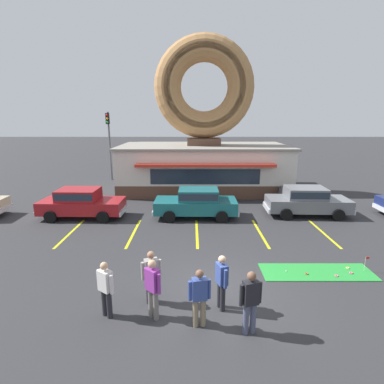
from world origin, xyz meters
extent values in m
plane|color=#2D2D30|center=(0.00, 0.00, 0.00)|extent=(160.00, 160.00, 0.00)
cube|color=brown|center=(0.09, 14.00, 0.45)|extent=(12.00, 6.00, 0.90)
cube|color=silver|center=(0.09, 14.00, 2.05)|extent=(12.00, 6.00, 2.30)
cube|color=gray|center=(0.09, 14.00, 3.28)|extent=(12.30, 6.30, 0.16)
cube|color=red|center=(0.09, 10.70, 2.35)|extent=(9.00, 0.60, 0.20)
cube|color=#232D3D|center=(0.09, 10.98, 1.55)|extent=(7.20, 0.03, 1.00)
cube|color=brown|center=(0.09, 14.00, 3.61)|extent=(2.40, 1.80, 0.50)
torus|color=#B27F4C|center=(0.09, 14.00, 7.41)|extent=(7.10, 1.90, 7.10)
torus|color=tan|center=(0.09, 13.57, 7.41)|extent=(6.25, 1.05, 6.24)
cube|color=green|center=(3.63, 1.26, 0.01)|extent=(3.89, 1.24, 0.03)
torus|color=#D8667F|center=(4.18, 0.94, 0.05)|extent=(0.13, 0.13, 0.04)
torus|color=#D8667F|center=(4.78, 1.14, 0.05)|extent=(0.13, 0.13, 0.04)
torus|color=#E5C666|center=(4.84, 1.50, 0.05)|extent=(0.13, 0.13, 0.04)
torus|color=brown|center=(3.20, 1.09, 0.05)|extent=(0.13, 0.13, 0.04)
sphere|color=white|center=(2.55, 1.25, 0.05)|extent=(0.04, 0.04, 0.04)
cylinder|color=silver|center=(5.33, 1.32, 0.31)|extent=(0.01, 0.01, 0.55)
cube|color=red|center=(5.39, 1.32, 0.53)|extent=(0.12, 0.01, 0.08)
cube|color=silver|center=(-11.10, 7.35, 0.42)|extent=(0.15, 1.67, 0.24)
cube|color=silver|center=(9.69, 7.47, 0.42)|extent=(0.13, 1.67, 0.24)
cube|color=maroon|center=(-6.73, 7.29, 0.66)|extent=(4.43, 1.84, 0.68)
cube|color=maroon|center=(-6.88, 7.29, 1.30)|extent=(2.13, 1.60, 0.60)
cube|color=#232D3D|center=(-6.88, 7.29, 1.32)|extent=(2.05, 1.62, 0.36)
cube|color=silver|center=(-4.50, 7.25, 0.42)|extent=(0.13, 1.67, 0.24)
cube|color=silver|center=(-8.96, 7.33, 0.42)|extent=(0.13, 1.67, 0.24)
cylinder|color=black|center=(-5.35, 8.14, 0.32)|extent=(0.64, 0.23, 0.64)
cylinder|color=black|center=(-5.38, 6.39, 0.32)|extent=(0.64, 0.23, 0.64)
cylinder|color=black|center=(-8.08, 8.20, 0.32)|extent=(0.64, 0.23, 0.64)
cylinder|color=black|center=(-8.11, 6.44, 0.32)|extent=(0.64, 0.23, 0.64)
cube|color=#196066|center=(-0.58, 7.32, 0.66)|extent=(4.42, 1.82, 0.68)
cube|color=#196066|center=(-0.43, 7.32, 1.30)|extent=(2.12, 1.59, 0.60)
cube|color=#232D3D|center=(-0.43, 7.32, 1.32)|extent=(2.04, 1.61, 0.36)
cube|color=silver|center=(-2.81, 7.35, 0.42)|extent=(0.12, 1.67, 0.24)
cube|color=silver|center=(1.65, 7.29, 0.42)|extent=(0.12, 1.67, 0.24)
cylinder|color=black|center=(-1.95, 6.46, 0.32)|extent=(0.64, 0.23, 0.64)
cylinder|color=black|center=(-1.93, 8.22, 0.32)|extent=(0.64, 0.23, 0.64)
cylinder|color=black|center=(0.77, 6.42, 0.32)|extent=(0.64, 0.23, 0.64)
cylinder|color=black|center=(0.80, 8.18, 0.32)|extent=(0.64, 0.23, 0.64)
cube|color=slate|center=(5.63, 7.66, 0.66)|extent=(4.47, 1.94, 0.68)
cube|color=slate|center=(5.48, 7.67, 1.30)|extent=(2.16, 1.65, 0.60)
cube|color=#232D3D|center=(5.48, 7.67, 1.32)|extent=(2.08, 1.67, 0.36)
cube|color=silver|center=(7.86, 7.57, 0.42)|extent=(0.17, 1.67, 0.24)
cube|color=silver|center=(3.40, 7.76, 0.42)|extent=(0.17, 1.67, 0.24)
cylinder|color=black|center=(7.03, 8.48, 0.32)|extent=(0.65, 0.25, 0.64)
cylinder|color=black|center=(6.96, 6.73, 0.32)|extent=(0.65, 0.25, 0.64)
cylinder|color=black|center=(4.30, 8.60, 0.32)|extent=(0.65, 0.25, 0.64)
cylinder|color=black|center=(4.23, 6.84, 0.32)|extent=(0.65, 0.25, 0.64)
cylinder|color=#474C66|center=(0.76, -1.76, 0.42)|extent=(0.15, 0.15, 0.84)
cylinder|color=#474C66|center=(0.57, -1.81, 0.42)|extent=(0.15, 0.15, 0.84)
cube|color=black|center=(0.66, -1.79, 1.14)|extent=(0.43, 0.33, 0.61)
cylinder|color=black|center=(0.91, -1.72, 1.11)|extent=(0.10, 0.10, 0.56)
cylinder|color=black|center=(0.42, -1.85, 1.11)|extent=(0.10, 0.10, 0.56)
sphere|color=brown|center=(0.66, -1.79, 1.59)|extent=(0.22, 0.22, 0.22)
cylinder|color=#232328|center=(-3.17, -1.07, 0.40)|extent=(0.15, 0.15, 0.79)
cylinder|color=#232328|center=(-3.01, -1.19, 0.40)|extent=(0.15, 0.15, 0.79)
cube|color=silver|center=(-3.09, -1.13, 1.08)|extent=(0.45, 0.42, 0.58)
cylinder|color=silver|center=(-3.30, -0.98, 1.05)|extent=(0.10, 0.10, 0.53)
cylinder|color=silver|center=(-2.89, -1.27, 1.05)|extent=(0.10, 0.10, 0.53)
sphere|color=tan|center=(-3.09, -1.13, 1.51)|extent=(0.21, 0.21, 0.21)
cylinder|color=slate|center=(-1.74, -1.25, 0.42)|extent=(0.15, 0.15, 0.84)
cylinder|color=slate|center=(-1.89, -1.12, 0.42)|extent=(0.15, 0.15, 0.84)
cube|color=#8C3393|center=(-1.82, -1.19, 1.15)|extent=(0.44, 0.43, 0.61)
cylinder|color=#8C3393|center=(-1.63, -1.35, 1.12)|extent=(0.10, 0.10, 0.57)
cylinder|color=#8C3393|center=(-2.01, -1.02, 1.12)|extent=(0.10, 0.10, 0.57)
sphere|color=tan|center=(-1.82, -1.19, 1.60)|extent=(0.23, 0.23, 0.23)
cylinder|color=#232328|center=(0.02, -0.70, 0.40)|extent=(0.15, 0.15, 0.80)
cylinder|color=#232328|center=(0.08, -0.89, 0.40)|extent=(0.15, 0.15, 0.80)
cube|color=#33478C|center=(0.05, -0.79, 1.10)|extent=(0.35, 0.44, 0.59)
cylinder|color=#33478C|center=(-0.03, -0.55, 1.07)|extent=(0.10, 0.10, 0.54)
cylinder|color=#33478C|center=(0.13, -1.03, 1.07)|extent=(0.10, 0.10, 0.54)
sphere|color=tan|center=(0.05, -0.79, 1.53)|extent=(0.22, 0.22, 0.22)
cylinder|color=#7F7056|center=(-0.49, -1.50, 0.39)|extent=(0.15, 0.15, 0.79)
cylinder|color=#7F7056|center=(-0.68, -1.54, 0.39)|extent=(0.15, 0.15, 0.79)
cube|color=#33478C|center=(-0.58, -1.52, 1.08)|extent=(0.42, 0.30, 0.58)
cylinder|color=#33478C|center=(-0.34, -1.47, 1.05)|extent=(0.10, 0.10, 0.53)
cylinder|color=#33478C|center=(-0.83, -1.56, 1.05)|extent=(0.10, 0.10, 0.53)
sphere|color=brown|center=(-0.58, -1.52, 1.50)|extent=(0.21, 0.21, 0.21)
cylinder|color=#232328|center=(-1.85, -0.45, 0.40)|extent=(0.15, 0.15, 0.80)
cylinder|color=#232328|center=(-2.04, -0.53, 0.40)|extent=(0.15, 0.15, 0.80)
cube|color=gray|center=(-1.94, -0.49, 1.09)|extent=(0.44, 0.36, 0.58)
cylinder|color=gray|center=(-1.71, -0.40, 1.06)|extent=(0.10, 0.10, 0.54)
cylinder|color=gray|center=(-2.18, -0.58, 1.06)|extent=(0.10, 0.10, 0.54)
sphere|color=#9E7051|center=(-1.94, -0.49, 1.52)|extent=(0.21, 0.21, 0.21)
cylinder|color=#51565B|center=(5.16, 10.60, 0.47)|extent=(0.56, 0.56, 0.95)
torus|color=#303437|center=(5.16, 10.60, 0.95)|extent=(0.57, 0.57, 0.05)
cylinder|color=#595B60|center=(-7.85, 17.66, 2.90)|extent=(0.16, 0.16, 5.80)
cube|color=black|center=(-7.85, 17.48, 5.25)|extent=(0.28, 0.24, 0.90)
sphere|color=red|center=(-7.85, 17.36, 5.55)|extent=(0.18, 0.18, 0.18)
sphere|color=orange|center=(-7.85, 17.36, 5.25)|extent=(0.18, 0.18, 0.18)
sphere|color=green|center=(-7.85, 17.36, 4.95)|extent=(0.18, 0.18, 0.18)
cube|color=yellow|center=(-6.54, 5.00, 0.00)|extent=(0.12, 3.60, 0.01)
cube|color=yellow|center=(-3.54, 5.00, 0.00)|extent=(0.12, 3.60, 0.01)
cube|color=yellow|center=(-0.54, 5.00, 0.00)|extent=(0.12, 3.60, 0.01)
cube|color=yellow|center=(2.46, 5.00, 0.00)|extent=(0.12, 3.60, 0.01)
cube|color=yellow|center=(5.46, 5.00, 0.00)|extent=(0.12, 3.60, 0.01)
camera|label=1|loc=(-0.77, -8.30, 5.29)|focal=28.00mm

